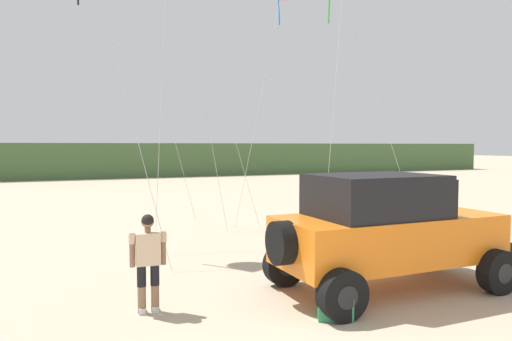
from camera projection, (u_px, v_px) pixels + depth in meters
dune_ridge at (66, 160)px, 42.45m from camera, size 90.00×9.63×3.03m
jeep at (386, 229)px, 9.01m from camera, size 4.86×2.42×2.26m
person_watching at (148, 258)px, 7.78m from camera, size 0.62×0.32×1.67m
cooler_box at (335, 307)px, 7.54m from camera, size 0.66×0.56×0.38m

